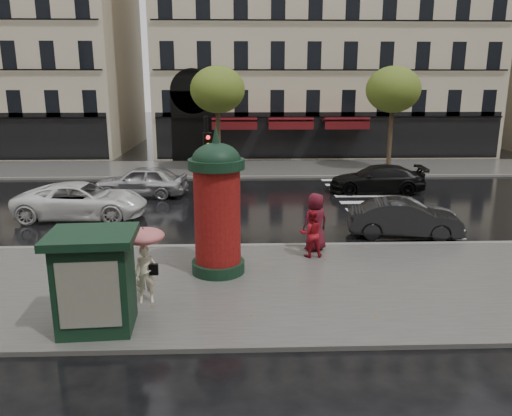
{
  "coord_description": "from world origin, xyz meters",
  "views": [
    {
      "loc": [
        -0.71,
        -13.76,
        5.79
      ],
      "look_at": [
        -0.18,
        1.5,
        1.86
      ],
      "focal_mm": 35.0,
      "sensor_mm": 36.0,
      "label": 1
    }
  ],
  "objects_px": {
    "man_burgundy": "(315,222)",
    "car_black": "(377,179)",
    "car_silver": "(405,212)",
    "car_white": "(82,201)",
    "newsstand": "(95,280)",
    "woman_umbrella": "(144,253)",
    "car_far_silver": "(141,181)",
    "traffic_light": "(208,170)",
    "car_darkgrey": "(404,219)",
    "woman_red": "(311,233)",
    "morris_column": "(217,204)"
  },
  "relations": [
    {
      "from": "car_silver",
      "to": "morris_column",
      "type": "bearing_deg",
      "value": 117.1
    },
    {
      "from": "car_silver",
      "to": "car_white",
      "type": "distance_m",
      "value": 13.53
    },
    {
      "from": "traffic_light",
      "to": "car_darkgrey",
      "type": "bearing_deg",
      "value": 11.52
    },
    {
      "from": "woman_umbrella",
      "to": "car_black",
      "type": "height_order",
      "value": "woman_umbrella"
    },
    {
      "from": "traffic_light",
      "to": "newsstand",
      "type": "distance_m",
      "value": 6.3
    },
    {
      "from": "man_burgundy",
      "to": "morris_column",
      "type": "height_order",
      "value": "morris_column"
    },
    {
      "from": "car_darkgrey",
      "to": "car_white",
      "type": "height_order",
      "value": "car_white"
    },
    {
      "from": "woman_red",
      "to": "morris_column",
      "type": "relative_size",
      "value": 0.36
    },
    {
      "from": "newsstand",
      "to": "car_white",
      "type": "bearing_deg",
      "value": 108.52
    },
    {
      "from": "car_black",
      "to": "car_far_silver",
      "type": "height_order",
      "value": "car_far_silver"
    },
    {
      "from": "woman_red",
      "to": "car_black",
      "type": "distance_m",
      "value": 11.22
    },
    {
      "from": "traffic_light",
      "to": "car_black",
      "type": "height_order",
      "value": "traffic_light"
    },
    {
      "from": "man_burgundy",
      "to": "car_silver",
      "type": "relative_size",
      "value": 0.49
    },
    {
      "from": "car_silver",
      "to": "traffic_light",
      "type": "bearing_deg",
      "value": 102.26
    },
    {
      "from": "newsstand",
      "to": "morris_column",
      "type": "bearing_deg",
      "value": 52.22
    },
    {
      "from": "man_burgundy",
      "to": "car_white",
      "type": "height_order",
      "value": "man_burgundy"
    },
    {
      "from": "traffic_light",
      "to": "car_black",
      "type": "bearing_deg",
      "value": 47.67
    },
    {
      "from": "woman_umbrella",
      "to": "newsstand",
      "type": "xyz_separation_m",
      "value": [
        -0.89,
        -1.37,
        -0.16
      ]
    },
    {
      "from": "woman_umbrella",
      "to": "woman_red",
      "type": "xyz_separation_m",
      "value": [
        4.79,
        3.34,
        -0.58
      ]
    },
    {
      "from": "newsstand",
      "to": "car_black",
      "type": "bearing_deg",
      "value": 54.36
    },
    {
      "from": "car_darkgrey",
      "to": "woman_red",
      "type": "bearing_deg",
      "value": 129.43
    },
    {
      "from": "woman_red",
      "to": "newsstand",
      "type": "xyz_separation_m",
      "value": [
        -5.68,
        -4.71,
        0.42
      ]
    },
    {
      "from": "man_burgundy",
      "to": "traffic_light",
      "type": "xyz_separation_m",
      "value": [
        -3.62,
        0.31,
        1.74
      ]
    },
    {
      "from": "car_far_silver",
      "to": "newsstand",
      "type": "bearing_deg",
      "value": 12.76
    },
    {
      "from": "newsstand",
      "to": "car_black",
      "type": "distance_m",
      "value": 18.2
    },
    {
      "from": "traffic_light",
      "to": "car_far_silver",
      "type": "bearing_deg",
      "value": 114.52
    },
    {
      "from": "man_burgundy",
      "to": "car_black",
      "type": "relative_size",
      "value": 0.4
    },
    {
      "from": "car_silver",
      "to": "car_white",
      "type": "xyz_separation_m",
      "value": [
        -13.37,
        2.08,
        0.07
      ]
    },
    {
      "from": "woman_umbrella",
      "to": "morris_column",
      "type": "xyz_separation_m",
      "value": [
        1.79,
        2.1,
        0.75
      ]
    },
    {
      "from": "woman_umbrella",
      "to": "traffic_light",
      "type": "xyz_separation_m",
      "value": [
        1.4,
        4.29,
        1.37
      ]
    },
    {
      "from": "traffic_light",
      "to": "car_far_silver",
      "type": "relative_size",
      "value": 0.97
    },
    {
      "from": "woman_umbrella",
      "to": "car_silver",
      "type": "distance_m",
      "value": 11.33
    },
    {
      "from": "woman_red",
      "to": "car_silver",
      "type": "height_order",
      "value": "woman_red"
    },
    {
      "from": "woman_umbrella",
      "to": "car_darkgrey",
      "type": "bearing_deg",
      "value": 33.64
    },
    {
      "from": "car_darkgrey",
      "to": "car_black",
      "type": "bearing_deg",
      "value": -0.26
    },
    {
      "from": "newsstand",
      "to": "car_black",
      "type": "relative_size",
      "value": 0.47
    },
    {
      "from": "woman_umbrella",
      "to": "traffic_light",
      "type": "bearing_deg",
      "value": 71.99
    },
    {
      "from": "morris_column",
      "to": "traffic_light",
      "type": "distance_m",
      "value": 2.32
    },
    {
      "from": "woman_umbrella",
      "to": "car_far_silver",
      "type": "relative_size",
      "value": 0.45
    },
    {
      "from": "woman_red",
      "to": "traffic_light",
      "type": "xyz_separation_m",
      "value": [
        -3.39,
        0.95,
        1.95
      ]
    },
    {
      "from": "car_silver",
      "to": "car_darkgrey",
      "type": "bearing_deg",
      "value": 154.2
    },
    {
      "from": "woman_red",
      "to": "car_white",
      "type": "relative_size",
      "value": 0.29
    },
    {
      "from": "woman_red",
      "to": "car_darkgrey",
      "type": "distance_m",
      "value": 4.6
    },
    {
      "from": "car_darkgrey",
      "to": "car_white",
      "type": "relative_size",
      "value": 0.77
    },
    {
      "from": "traffic_light",
      "to": "newsstand",
      "type": "height_order",
      "value": "traffic_light"
    },
    {
      "from": "woman_red",
      "to": "car_far_silver",
      "type": "distance_m",
      "value": 12.06
    },
    {
      "from": "man_burgundy",
      "to": "car_far_silver",
      "type": "distance_m",
      "value": 11.71
    },
    {
      "from": "car_white",
      "to": "car_black",
      "type": "distance_m",
      "value": 14.75
    },
    {
      "from": "car_white",
      "to": "car_darkgrey",
      "type": "bearing_deg",
      "value": -102.23
    },
    {
      "from": "car_black",
      "to": "car_far_silver",
      "type": "xyz_separation_m",
      "value": [
        -12.25,
        -0.5,
        0.07
      ]
    }
  ]
}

